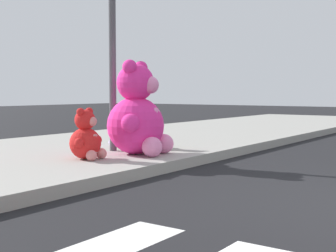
{
  "coord_description": "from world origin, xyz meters",
  "views": [
    {
      "loc": [
        -4.62,
        -0.61,
        1.07
      ],
      "look_at": [
        1.36,
        3.6,
        0.55
      ],
      "focal_mm": 51.34,
      "sensor_mm": 36.0,
      "label": 1
    }
  ],
  "objects_px": {
    "sign_pole": "(112,41)",
    "plush_pink_large": "(138,117)",
    "plush_lime": "(146,132)",
    "plush_lavender": "(118,134)",
    "plush_red": "(86,139)"
  },
  "relations": [
    {
      "from": "plush_pink_large",
      "to": "plush_lime",
      "type": "bearing_deg",
      "value": 29.61
    },
    {
      "from": "plush_lime",
      "to": "plush_red",
      "type": "bearing_deg",
      "value": -174.96
    },
    {
      "from": "sign_pole",
      "to": "plush_lavender",
      "type": "xyz_separation_m",
      "value": [
        0.6,
        0.42,
        -1.5
      ]
    },
    {
      "from": "sign_pole",
      "to": "plush_lavender",
      "type": "distance_m",
      "value": 1.67
    },
    {
      "from": "sign_pole",
      "to": "plush_pink_large",
      "type": "relative_size",
      "value": 2.31
    },
    {
      "from": "plush_red",
      "to": "sign_pole",
      "type": "bearing_deg",
      "value": 20.05
    },
    {
      "from": "sign_pole",
      "to": "plush_lavender",
      "type": "relative_size",
      "value": 6.57
    },
    {
      "from": "plush_red",
      "to": "plush_lime",
      "type": "xyz_separation_m",
      "value": [
        1.49,
        0.13,
        -0.02
      ]
    },
    {
      "from": "plush_red",
      "to": "plush_lavender",
      "type": "bearing_deg",
      "value": 26.4
    },
    {
      "from": "plush_lime",
      "to": "plush_lavender",
      "type": "bearing_deg",
      "value": 87.2
    },
    {
      "from": "plush_pink_large",
      "to": "plush_red",
      "type": "xyz_separation_m",
      "value": [
        -0.82,
        0.25,
        -0.27
      ]
    },
    {
      "from": "plush_pink_large",
      "to": "plush_lavender",
      "type": "relative_size",
      "value": 2.84
    },
    {
      "from": "sign_pole",
      "to": "plush_lime",
      "type": "bearing_deg",
      "value": -20.08
    },
    {
      "from": "plush_lavender",
      "to": "plush_lime",
      "type": "height_order",
      "value": "plush_lime"
    },
    {
      "from": "sign_pole",
      "to": "plush_red",
      "type": "xyz_separation_m",
      "value": [
        -0.93,
        -0.34,
        -1.42
      ]
    }
  ]
}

